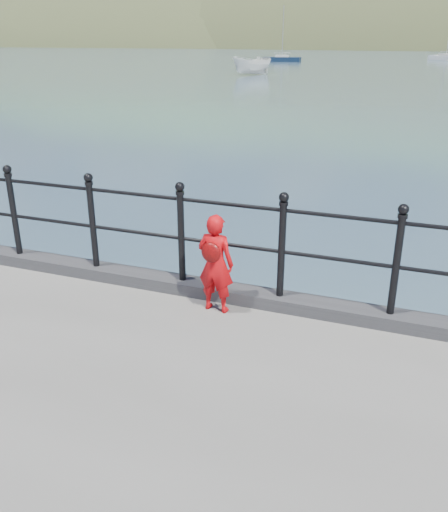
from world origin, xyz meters
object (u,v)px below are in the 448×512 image
at_px(launch_white, 252,66).
at_px(railing, 230,232).
at_px(child, 216,263).
at_px(sailboat_left, 282,60).
at_px(sailboat_deep, 446,58).

bearing_deg(launch_white, railing, -39.02).
relative_size(child, sailboat_left, 0.14).
distance_m(child, sailboat_left, 83.81).
xyz_separation_m(child, sailboat_left, (-20.83, 81.17, -1.23)).
relative_size(launch_white, sailboat_deep, 0.54).
distance_m(railing, sailboat_left, 83.53).
bearing_deg(railing, sailboat_deep, 88.31).
height_order(child, sailboat_deep, sailboat_deep).
xyz_separation_m(railing, child, (-0.05, -0.31, -0.26)).
bearing_deg(sailboat_deep, sailboat_left, -103.48).
distance_m(launch_white, sailboat_left, 30.37).
height_order(railing, child, railing).
bearing_deg(sailboat_left, railing, -79.50).
height_order(railing, sailboat_deep, sailboat_deep).
distance_m(sailboat_deep, sailboat_left, 28.23).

